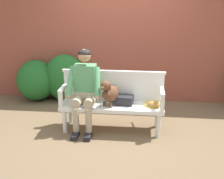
{
  "coord_description": "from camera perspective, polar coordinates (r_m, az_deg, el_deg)",
  "views": [
    {
      "loc": [
        0.46,
        -4.29,
        2.13
      ],
      "look_at": [
        0.0,
        0.0,
        0.69
      ],
      "focal_mm": 46.76,
      "sensor_mm": 36.0,
      "label": 1
    }
  ],
  "objects": [
    {
      "name": "ground_plane",
      "position": [
        4.81,
        -0.0,
        -7.78
      ],
      "size": [
        40.0,
        40.0,
        0.0
      ],
      "primitive_type": "plane",
      "color": "brown"
    },
    {
      "name": "brick_garden_fence",
      "position": [
        5.95,
        1.64,
        9.86
      ],
      "size": [
        8.0,
        0.3,
        2.48
      ],
      "primitive_type": "cube",
      "color": "brown",
      "rests_on": "ground"
    },
    {
      "name": "hedge_bush_mid_right",
      "position": [
        6.17,
        -14.56,
        1.76
      ],
      "size": [
        0.79,
        0.79,
        0.84
      ],
      "primitive_type": "ellipsoid",
      "color": "#1E5B23",
      "rests_on": "ground"
    },
    {
      "name": "hedge_bush_mid_left",
      "position": [
        5.95,
        -9.08,
        2.2
      ],
      "size": [
        0.85,
        0.54,
        0.97
      ],
      "primitive_type": "ellipsoid",
      "color": "#1E5B23",
      "rests_on": "ground"
    },
    {
      "name": "garden_bench",
      "position": [
        4.66,
        -0.0,
        -3.61
      ],
      "size": [
        1.63,
        0.48,
        0.44
      ],
      "color": "white",
      "rests_on": "ground"
    },
    {
      "name": "bench_backrest",
      "position": [
        4.75,
        0.27,
        0.85
      ],
      "size": [
        1.67,
        0.06,
        0.5
      ],
      "color": "white",
      "rests_on": "garden_bench"
    },
    {
      "name": "bench_armrest_left_end",
      "position": [
        4.63,
        -9.68,
        -0.6
      ],
      "size": [
        0.06,
        0.48,
        0.28
      ],
      "color": "white",
      "rests_on": "garden_bench"
    },
    {
      "name": "bench_armrest_right_end",
      "position": [
        4.47,
        9.79,
        -1.29
      ],
      "size": [
        0.06,
        0.48,
        0.28
      ],
      "color": "white",
      "rests_on": "garden_bench"
    },
    {
      "name": "person_seated",
      "position": [
        4.6,
        -5.39,
        0.44
      ],
      "size": [
        0.56,
        0.64,
        1.31
      ],
      "color": "black",
      "rests_on": "ground"
    },
    {
      "name": "dog_on_bench",
      "position": [
        4.51,
        -0.51,
        -0.62
      ],
      "size": [
        0.33,
        0.43,
        0.44
      ],
      "color": "brown",
      "rests_on": "garden_bench"
    },
    {
      "name": "tennis_racket",
      "position": [
        4.68,
        7.8,
        -2.77
      ],
      "size": [
        0.36,
        0.58,
        0.03
      ],
      "color": "yellow",
      "rests_on": "garden_bench"
    },
    {
      "name": "baseball_glove",
      "position": [
        4.57,
        8.17,
        -2.86
      ],
      "size": [
        0.28,
        0.26,
        0.09
      ],
      "primitive_type": "ellipsoid",
      "rotation": [
        0.0,
        0.0,
        -0.58
      ],
      "color": "#9E6B2D",
      "rests_on": "garden_bench"
    },
    {
      "name": "sports_bag",
      "position": [
        4.63,
        2.35,
        -2.05
      ],
      "size": [
        0.3,
        0.23,
        0.14
      ],
      "primitive_type": "cube",
      "rotation": [
        0.0,
        0.0,
        -0.11
      ],
      "color": "#232328",
      "rests_on": "garden_bench"
    }
  ]
}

